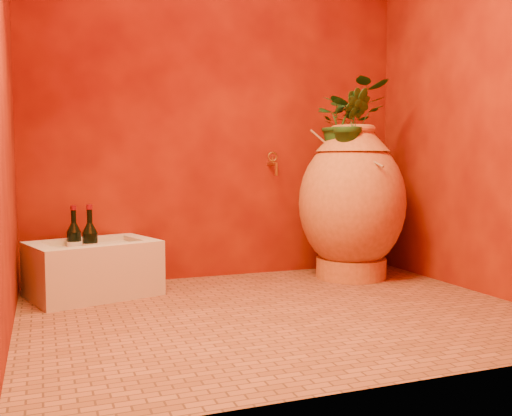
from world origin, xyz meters
name	(u,v)px	position (x,y,z in m)	size (l,w,h in m)	color
floor	(281,312)	(0.00, 0.00, 0.00)	(2.50, 2.50, 0.00)	brown
wall_back	(221,86)	(0.00, 1.00, 1.25)	(2.50, 0.02, 2.50)	#590A05
wall_left	(0,40)	(-1.25, 0.00, 1.25)	(0.02, 2.00, 2.50)	#590A05
wall_right	(486,74)	(1.25, 0.00, 1.25)	(0.02, 2.00, 2.50)	#590A05
amphora	(352,202)	(0.77, 0.64, 0.49)	(0.91, 0.91, 0.99)	#CA7739
stone_basin	(93,270)	(-0.85, 0.70, 0.15)	(0.77, 0.64, 0.31)	#BEB79D
wine_bottle_a	(74,244)	(-0.95, 0.75, 0.29)	(0.08, 0.08, 0.34)	black
wine_bottle_b	(74,243)	(-0.95, 0.80, 0.29)	(0.08, 0.08, 0.33)	black
wine_bottle_c	(90,246)	(-0.87, 0.61, 0.30)	(0.09, 0.09, 0.35)	black
wall_tap	(273,163)	(0.33, 0.92, 0.75)	(0.07, 0.14, 0.16)	olive
plant_main	(348,122)	(0.76, 0.67, 1.01)	(0.48, 0.41, 0.53)	#1A491A
plant_side	(351,123)	(0.71, 0.55, 1.00)	(0.23, 0.19, 0.42)	#1A491A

